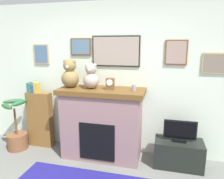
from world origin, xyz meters
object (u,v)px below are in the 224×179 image
mantel_clock (110,84)px  candle_jar (134,88)px  tv_stand (178,153)px  teddy_bear_brown (91,77)px  television (180,132)px  potted_plant (17,134)px  bookshelf (40,118)px  fireplace (102,123)px  teddy_bear_cream (70,75)px

mantel_clock → candle_jar: bearing=0.2°
tv_stand → teddy_bear_brown: (-1.43, -0.01, 1.16)m
television → candle_jar: candle_jar is taller
potted_plant → mantel_clock: bearing=4.2°
bookshelf → teddy_bear_brown: 1.36m
candle_jar → tv_stand: bearing=0.4°
fireplace → teddy_bear_cream: (-0.54, -0.02, 0.80)m
potted_plant → candle_jar: 2.33m
fireplace → television: 1.26m
bookshelf → television: bookshelf is taller
tv_stand → fireplace: bearing=179.4°
fireplace → teddy_bear_brown: 0.79m
mantel_clock → teddy_bear_cream: size_ratio=0.39×
potted_plant → candle_jar: bearing=3.5°
television → teddy_bear_brown: bearing=-179.8°
tv_stand → teddy_bear_cream: bearing=-179.8°
potted_plant → teddy_bear_brown: size_ratio=2.26×
fireplace → potted_plant: fireplace is taller
candle_jar → fireplace: bearing=178.1°
bookshelf → teddy_bear_cream: bearing=-8.5°
fireplace → potted_plant: size_ratio=1.50×
tv_stand → television: (0.00, -0.00, 0.37)m
bookshelf → mantel_clock: bearing=-4.4°
tv_stand → television: size_ratio=1.50×
mantel_clock → teddy_bear_cream: 0.70m
bookshelf → teddy_bear_cream: size_ratio=2.60×
television → teddy_bear_cream: bearing=-179.9°
tv_stand → mantel_clock: bearing=-179.7°
tv_stand → candle_jar: candle_jar is taller
fireplace → potted_plant: bearing=-174.8°
candle_jar → television: bearing=0.3°
television → candle_jar: bearing=-179.7°
television → mantel_clock: mantel_clock is taller
bookshelf → mantel_clock: mantel_clock is taller
bookshelf → candle_jar: (1.77, -0.10, 0.69)m
television → tv_stand: bearing=90.0°
teddy_bear_cream → teddy_bear_brown: (0.37, 0.00, -0.02)m
bookshelf → teddy_bear_cream: teddy_bear_cream is taller
potted_plant → teddy_bear_brown: (1.42, 0.13, 1.09)m
teddy_bear_cream → teddy_bear_brown: 0.37m
tv_stand → potted_plant: bearing=-177.3°
fireplace → teddy_bear_cream: bearing=-178.1°
teddy_bear_cream → fireplace: bearing=1.9°
tv_stand → teddy_bear_cream: size_ratio=1.57×
fireplace → bookshelf: size_ratio=1.15×
bookshelf → teddy_bear_cream: (0.70, -0.11, 0.85)m
potted_plant → tv_stand: 2.86m
bookshelf → tv_stand: bearing=-2.3°
teddy_bear_brown → bookshelf: bearing=174.4°
television → teddy_bear_cream: teddy_bear_cream is taller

